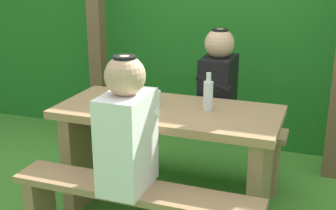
{
  "coord_description": "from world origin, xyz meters",
  "views": [
    {
      "loc": [
        0.91,
        -2.5,
        1.61
      ],
      "look_at": [
        0.0,
        0.0,
        0.76
      ],
      "focal_mm": 47.68,
      "sensor_mm": 36.0,
      "label": 1
    }
  ],
  "objects_px": {
    "person_black_coat": "(218,83)",
    "bottle_left": "(132,91)",
    "picnic_table": "(168,143)",
    "bottle_right": "(208,94)",
    "bench_far": "(192,139)",
    "drinking_glass": "(155,98)",
    "bench_near": "(134,209)",
    "person_white_shirt": "(127,129)",
    "cell_phone": "(143,108)"
  },
  "relations": [
    {
      "from": "picnic_table",
      "to": "bottle_right",
      "type": "xyz_separation_m",
      "value": [
        0.24,
        0.06,
        0.33
      ]
    },
    {
      "from": "bottle_left",
      "to": "bench_near",
      "type": "bearing_deg",
      "value": -65.53
    },
    {
      "from": "bench_near",
      "to": "person_white_shirt",
      "type": "height_order",
      "value": "person_white_shirt"
    },
    {
      "from": "drinking_glass",
      "to": "bottle_left",
      "type": "bearing_deg",
      "value": -177.57
    },
    {
      "from": "person_white_shirt",
      "to": "person_black_coat",
      "type": "xyz_separation_m",
      "value": [
        0.22,
        1.07,
        0.0
      ]
    },
    {
      "from": "bench_near",
      "to": "bottle_right",
      "type": "xyz_separation_m",
      "value": [
        0.24,
        0.6,
        0.51
      ]
    },
    {
      "from": "bottle_right",
      "to": "cell_phone",
      "type": "bearing_deg",
      "value": -160.77
    },
    {
      "from": "drinking_glass",
      "to": "bench_far",
      "type": "bearing_deg",
      "value": 78.74
    },
    {
      "from": "bench_near",
      "to": "person_white_shirt",
      "type": "relative_size",
      "value": 1.95
    },
    {
      "from": "bench_near",
      "to": "person_black_coat",
      "type": "distance_m",
      "value": 1.18
    },
    {
      "from": "person_black_coat",
      "to": "bottle_right",
      "type": "height_order",
      "value": "person_black_coat"
    },
    {
      "from": "picnic_table",
      "to": "cell_phone",
      "type": "xyz_separation_m",
      "value": [
        -0.14,
        -0.07,
        0.24
      ]
    },
    {
      "from": "bench_far",
      "to": "drinking_glass",
      "type": "bearing_deg",
      "value": -101.26
    },
    {
      "from": "picnic_table",
      "to": "bench_near",
      "type": "height_order",
      "value": "picnic_table"
    },
    {
      "from": "bench_far",
      "to": "bottle_left",
      "type": "xyz_separation_m",
      "value": [
        -0.26,
        -0.51,
        0.5
      ]
    },
    {
      "from": "picnic_table",
      "to": "bench_near",
      "type": "distance_m",
      "value": 0.57
    },
    {
      "from": "person_black_coat",
      "to": "cell_phone",
      "type": "bearing_deg",
      "value": -118.52
    },
    {
      "from": "bench_near",
      "to": "drinking_glass",
      "type": "height_order",
      "value": "drinking_glass"
    },
    {
      "from": "person_black_coat",
      "to": "bottle_right",
      "type": "xyz_separation_m",
      "value": [
        0.05,
        -0.47,
        0.05
      ]
    },
    {
      "from": "person_black_coat",
      "to": "bottle_left",
      "type": "distance_m",
      "value": 0.68
    },
    {
      "from": "bottle_left",
      "to": "cell_phone",
      "type": "height_order",
      "value": "bottle_left"
    },
    {
      "from": "drinking_glass",
      "to": "bottle_right",
      "type": "xyz_separation_m",
      "value": [
        0.34,
        0.03,
        0.05
      ]
    },
    {
      "from": "picnic_table",
      "to": "drinking_glass",
      "type": "height_order",
      "value": "drinking_glass"
    },
    {
      "from": "bench_near",
      "to": "person_black_coat",
      "type": "xyz_separation_m",
      "value": [
        0.19,
        1.07,
        0.46
      ]
    },
    {
      "from": "bench_near",
      "to": "bench_far",
      "type": "bearing_deg",
      "value": 90.0
    },
    {
      "from": "drinking_glass",
      "to": "bottle_right",
      "type": "distance_m",
      "value": 0.35
    },
    {
      "from": "drinking_glass",
      "to": "bench_near",
      "type": "bearing_deg",
      "value": -79.91
    },
    {
      "from": "person_white_shirt",
      "to": "bench_far",
      "type": "bearing_deg",
      "value": 88.24
    },
    {
      "from": "bench_far",
      "to": "bottle_left",
      "type": "height_order",
      "value": "bottle_left"
    },
    {
      "from": "picnic_table",
      "to": "person_white_shirt",
      "type": "height_order",
      "value": "person_white_shirt"
    },
    {
      "from": "drinking_glass",
      "to": "bottle_left",
      "type": "height_order",
      "value": "bottle_left"
    },
    {
      "from": "bench_far",
      "to": "drinking_glass",
      "type": "height_order",
      "value": "drinking_glass"
    },
    {
      "from": "picnic_table",
      "to": "bench_far",
      "type": "bearing_deg",
      "value": 90.0
    },
    {
      "from": "bench_far",
      "to": "bottle_right",
      "type": "xyz_separation_m",
      "value": [
        0.24,
        -0.47,
        0.51
      ]
    },
    {
      "from": "picnic_table",
      "to": "drinking_glass",
      "type": "bearing_deg",
      "value": 163.37
    },
    {
      "from": "picnic_table",
      "to": "bottle_right",
      "type": "bearing_deg",
      "value": 15.05
    },
    {
      "from": "bench_near",
      "to": "person_white_shirt",
      "type": "distance_m",
      "value": 0.46
    },
    {
      "from": "picnic_table",
      "to": "bench_near",
      "type": "relative_size",
      "value": 1.0
    },
    {
      "from": "bench_near",
      "to": "bottle_right",
      "type": "relative_size",
      "value": 5.98
    },
    {
      "from": "bottle_left",
      "to": "person_white_shirt",
      "type": "bearing_deg",
      "value": -68.25
    },
    {
      "from": "bench_near",
      "to": "bottle_left",
      "type": "distance_m",
      "value": 0.79
    },
    {
      "from": "picnic_table",
      "to": "bottle_right",
      "type": "relative_size",
      "value": 5.98
    },
    {
      "from": "bench_far",
      "to": "drinking_glass",
      "type": "xyz_separation_m",
      "value": [
        -0.1,
        -0.51,
        0.46
      ]
    },
    {
      "from": "bench_near",
      "to": "cell_phone",
      "type": "bearing_deg",
      "value": 106.5
    },
    {
      "from": "bench_near",
      "to": "drinking_glass",
      "type": "relative_size",
      "value": 14.67
    },
    {
      "from": "bench_near",
      "to": "bench_far",
      "type": "xyz_separation_m",
      "value": [
        0.0,
        1.08,
        0.0
      ]
    },
    {
      "from": "person_black_coat",
      "to": "drinking_glass",
      "type": "distance_m",
      "value": 0.58
    },
    {
      "from": "picnic_table",
      "to": "bench_far",
      "type": "relative_size",
      "value": 1.0
    },
    {
      "from": "person_white_shirt",
      "to": "bottle_left",
      "type": "xyz_separation_m",
      "value": [
        -0.22,
        0.56,
        0.03
      ]
    },
    {
      "from": "bench_far",
      "to": "person_white_shirt",
      "type": "xyz_separation_m",
      "value": [
        -0.03,
        -1.07,
        0.46
      ]
    }
  ]
}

